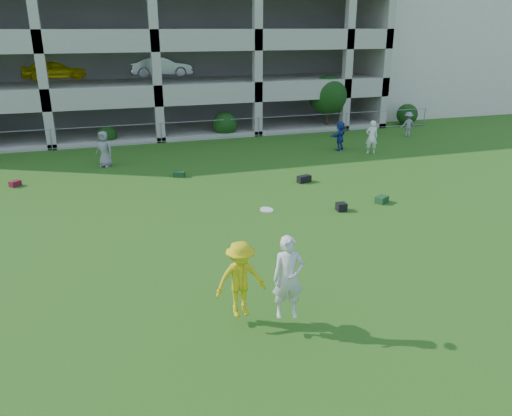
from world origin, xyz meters
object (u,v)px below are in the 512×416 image
object	(u,v)px
bystander_c	(104,149)
bystander_e	(372,137)
parking_garage	(139,33)
stucco_building	(417,44)
crate_d	(341,207)
bystander_f	(408,124)
bystander_d	(340,136)
frisbee_contest	(254,279)

from	to	relation	value
bystander_c	bystander_e	distance (m)	13.75
bystander_c	parking_garage	world-z (taller)	parking_garage
stucco_building	crate_d	world-z (taller)	stucco_building
bystander_c	stucco_building	bearing A→B (deg)	62.41
bystander_f	stucco_building	bearing A→B (deg)	-121.97
bystander_c	bystander_d	xyz separation A→B (m)	(12.44, -0.33, -0.07)
parking_garage	bystander_f	bearing A→B (deg)	-37.91
parking_garage	frisbee_contest	bearing A→B (deg)	-91.11
stucco_building	frisbee_contest	size ratio (longest dim) A/B	5.94
bystander_d	bystander_f	world-z (taller)	bystander_d
bystander_d	bystander_e	bearing A→B (deg)	96.08
bystander_f	frisbee_contest	bearing A→B (deg)	50.81
stucco_building	crate_d	xyz separation A→B (m)	(-18.20, -22.58, -4.85)
bystander_d	frisbee_contest	world-z (taller)	frisbee_contest
bystander_e	frisbee_contest	world-z (taller)	frisbee_contest
frisbee_contest	stucco_building	bearing A→B (deg)	50.74
bystander_d	parking_garage	size ratio (longest dim) A/B	0.05
bystander_e	crate_d	xyz separation A→B (m)	(-5.53, -7.49, -0.75)
crate_d	bystander_d	bearing A→B (deg)	63.79
bystander_e	bystander_f	size ratio (longest dim) A/B	1.19
frisbee_contest	bystander_c	bearing A→B (deg)	100.16
bystander_c	bystander_f	bearing A→B (deg)	40.53
stucco_building	crate_d	bearing A→B (deg)	-128.86
frisbee_contest	crate_d	bearing A→B (deg)	49.33
stucco_building	crate_d	distance (m)	29.40
bystander_d	frisbee_contest	bearing A→B (deg)	19.92
bystander_d	stucco_building	bearing A→B (deg)	-172.41
bystander_f	parking_garage	size ratio (longest dim) A/B	0.05
bystander_e	frisbee_contest	xyz separation A→B (m)	(-10.90, -13.73, 0.31)
crate_d	parking_garage	size ratio (longest dim) A/B	0.01
stucco_building	bystander_f	world-z (taller)	stucco_building
stucco_building	bystander_f	distance (m)	15.01
stucco_building	bystander_d	bearing A→B (deg)	-135.15
bystander_f	parking_garage	xyz separation A→B (m)	(-14.79, 11.52, 5.26)
bystander_f	frisbee_contest	distance (m)	22.91
bystander_d	crate_d	world-z (taller)	bystander_d
bystander_f	crate_d	distance (m)	14.69
bystander_c	frisbee_contest	distance (m)	15.60
bystander_e	frisbee_contest	size ratio (longest dim) A/B	0.67
stucco_building	bystander_e	distance (m)	20.12
bystander_c	bystander_d	world-z (taller)	bystander_c
stucco_building	bystander_c	size ratio (longest dim) A/B	9.19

